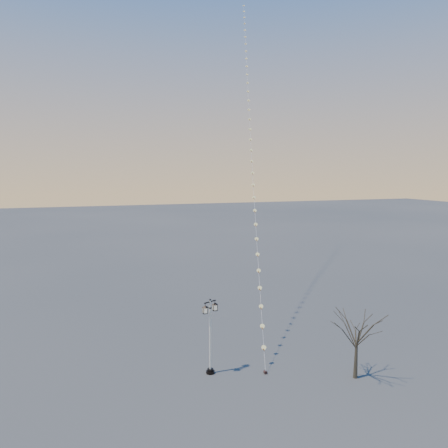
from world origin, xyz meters
name	(u,v)px	position (x,y,z in m)	size (l,w,h in m)	color
ground	(250,388)	(0.00, 0.00, 0.00)	(300.00, 300.00, 0.00)	#454646
street_lamp	(210,332)	(-1.81, 2.57, 2.82)	(1.22, 0.80, 5.09)	black
bare_tree	(357,332)	(6.94, -1.03, 3.07)	(2.66, 2.66, 4.42)	#332D21
kite_train	(250,114)	(8.52, 21.23, 19.74)	(14.40, 40.43, 39.66)	black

